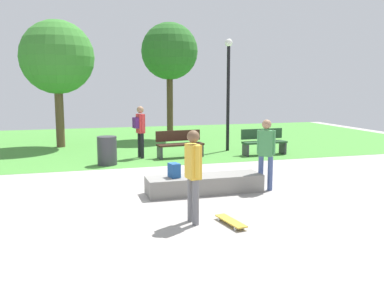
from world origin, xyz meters
The scene contains 14 objects.
ground_plane centered at (0.00, 0.00, 0.00)m, with size 28.00×28.00×0.00m, color #9E9993.
grass_lawn centered at (0.00, 7.96, 0.00)m, with size 26.60×12.08×0.01m, color #478C38.
concrete_ledge centered at (1.06, -1.38, 0.20)m, with size 2.67×0.72×0.40m, color gray.
backpack_on_ledge centered at (0.35, -1.37, 0.56)m, with size 0.28×0.20×0.32m, color #1E4C8C.
skater_performing_trick centered at (0.22, -3.34, 0.98)m, with size 0.24×0.43×1.67m.
skater_watching centered at (2.52, -1.54, 0.97)m, with size 0.38×0.35×1.66m.
skateboard_by_ledge centered at (0.83, -3.62, 0.06)m, with size 0.33×0.82×0.08m.
park_bench_by_oak centered at (1.68, 3.31, 0.48)m, with size 1.64×0.64×0.91m.
park_bench_far_left centered at (4.67, 3.03, 0.48)m, with size 1.62×0.54×0.91m.
tree_young_birch centered at (-2.29, 6.93, 3.49)m, with size 2.85×2.85×4.95m.
tree_broad_elm centered at (2.48, 8.23, 3.91)m, with size 2.53×2.53×5.22m.
lamp_post centered at (3.77, 4.22, 2.51)m, with size 0.28×0.28×4.11m.
trash_bin centered at (-0.81, 2.62, 0.44)m, with size 0.60×0.60×0.89m, color #333338.
pedestrian_with_backpack centered at (0.36, 3.54, 1.06)m, with size 0.40×0.42×1.75m.
Camera 1 is at (-1.78, -10.21, 2.45)m, focal length 38.72 mm.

